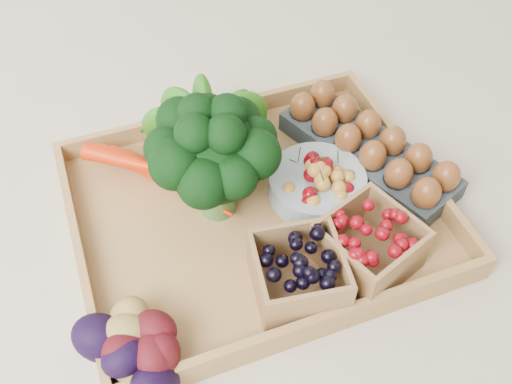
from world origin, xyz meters
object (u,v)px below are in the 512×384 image
object	(u,v)px
tray	(256,214)
egg_carton	(367,154)
broccoli	(215,175)
cherry_bowl	(317,185)

from	to	relation	value
tray	egg_carton	xyz separation A→B (m)	(0.21, 0.03, 0.03)
tray	egg_carton	size ratio (longest dim) A/B	1.77
broccoli	tray	bearing A→B (deg)	-27.34
cherry_bowl	tray	bearing A→B (deg)	179.73
tray	cherry_bowl	xyz separation A→B (m)	(0.10, -0.00, 0.03)
broccoli	cherry_bowl	distance (m)	0.17
egg_carton	tray	bearing A→B (deg)	167.68
tray	egg_carton	distance (m)	0.21
tray	cherry_bowl	distance (m)	0.11
broccoli	cherry_bowl	size ratio (longest dim) A/B	1.25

